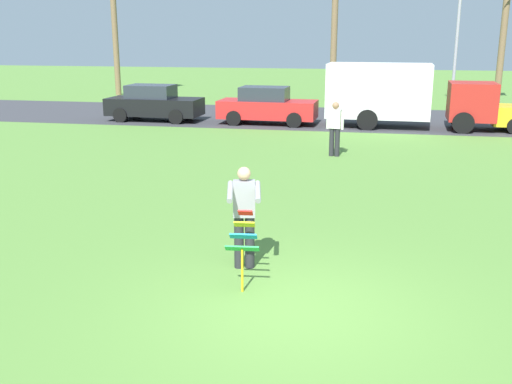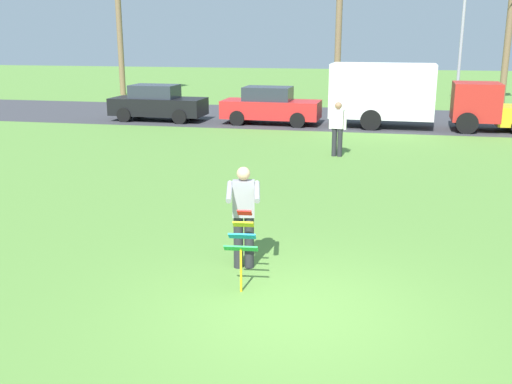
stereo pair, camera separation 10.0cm
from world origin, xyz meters
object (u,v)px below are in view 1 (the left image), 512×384
Objects in this scene: kite_held at (243,239)px; parked_car_black at (154,103)px; streetlight_pole at (457,30)px; parked_truck_red_cab at (399,94)px; person_walker_near at (335,127)px; parked_car_red at (267,106)px; person_kite_flyer at (244,214)px.

kite_held is 18.73m from parked_car_black.
kite_held is at bearing -103.47° from streetlight_pole.
person_walker_near is at bearing -108.49° from parked_truck_red_cab.
parked_car_black is 1.00× the size of parked_car_red.
person_walker_near reaches higher than parked_car_black.
kite_held is at bearing -78.76° from person_kite_flyer.
person_kite_flyer is 16.51m from parked_truck_red_cab.
parked_car_black is (-7.84, 17.01, -0.02)m from kite_held.
person_kite_flyer is at bearing -81.14° from parked_car_red.
person_walker_near reaches higher than parked_car_red.
parked_truck_red_cab is (2.99, 16.23, 0.46)m from person_kite_flyer.
person_kite_flyer is at bearing 101.24° from kite_held.
streetlight_pole reaches higher than kite_held.
parked_car_black is (-7.68, 16.23, -0.18)m from person_kite_flyer.
streetlight_pole is at bearing 76.53° from kite_held.
parked_car_black and parked_car_red have the same top height.
parked_car_black is at bearing 179.99° from parked_truck_red_cab.
parked_car_red is at bearing 98.86° from person_kite_flyer.
streetlight_pole is (8.51, 7.30, 3.22)m from parked_car_red.
person_walker_near is (3.36, -6.48, 0.16)m from parked_car_red.
parked_truck_red_cab is (10.67, -0.00, 0.64)m from parked_car_black.
parked_truck_red_cab reaches higher than person_kite_flyer.
person_kite_flyer reaches higher than parked_car_red.
person_kite_flyer is at bearing -64.67° from parked_car_black.
person_kite_flyer is at bearing -94.85° from person_walker_near.
parked_car_red is 11.66m from streetlight_pole.
person_walker_near reaches higher than kite_held.
parked_car_black reaches higher than kite_held.
parked_car_black is at bearing 114.74° from kite_held.
parked_car_red is (-2.68, 17.01, -0.02)m from kite_held.
kite_held is 0.68× the size of person_walker_near.
person_kite_flyer is 17.95m from parked_car_black.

